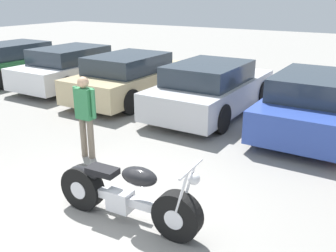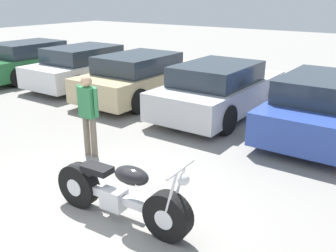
{
  "view_description": "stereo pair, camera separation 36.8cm",
  "coord_description": "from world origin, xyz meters",
  "px_view_note": "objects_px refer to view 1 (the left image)",
  "views": [
    {
      "loc": [
        3.33,
        -3.17,
        3.0
      ],
      "look_at": [
        0.15,
        2.01,
        0.85
      ],
      "focal_mm": 40.0,
      "sensor_mm": 36.0,
      "label": 1
    },
    {
      "loc": [
        3.64,
        -2.96,
        3.0
      ],
      "look_at": [
        0.15,
        2.01,
        0.85
      ],
      "focal_mm": 40.0,
      "sensor_mm": 36.0,
      "label": 2
    }
  ],
  "objects_px": {
    "parked_car_champagne": "(132,77)",
    "parked_car_blue": "(316,103)",
    "parked_car_white": "(75,67)",
    "person_standing": "(85,111)",
    "motorcycle": "(125,195)",
    "parked_car_silver": "(211,88)",
    "parked_car_green": "(18,62)"
  },
  "relations": [
    {
      "from": "parked_car_champagne",
      "to": "parked_car_blue",
      "type": "height_order",
      "value": "same"
    },
    {
      "from": "parked_car_white",
      "to": "person_standing",
      "type": "xyz_separation_m",
      "value": [
        4.46,
        -4.21,
        0.28
      ]
    },
    {
      "from": "parked_car_blue",
      "to": "parked_car_white",
      "type": "bearing_deg",
      "value": 177.78
    },
    {
      "from": "motorcycle",
      "to": "person_standing",
      "type": "relative_size",
      "value": 1.4
    },
    {
      "from": "parked_car_champagne",
      "to": "person_standing",
      "type": "relative_size",
      "value": 2.79
    },
    {
      "from": "parked_car_white",
      "to": "parked_car_champagne",
      "type": "bearing_deg",
      "value": -6.0
    },
    {
      "from": "motorcycle",
      "to": "parked_car_silver",
      "type": "distance_m",
      "value": 5.4
    },
    {
      "from": "parked_car_white",
      "to": "person_standing",
      "type": "distance_m",
      "value": 6.14
    },
    {
      "from": "parked_car_green",
      "to": "parked_car_blue",
      "type": "distance_m",
      "value": 10.46
    },
    {
      "from": "motorcycle",
      "to": "parked_car_blue",
      "type": "bearing_deg",
      "value": 74.9
    },
    {
      "from": "parked_car_green",
      "to": "person_standing",
      "type": "relative_size",
      "value": 2.79
    },
    {
      "from": "parked_car_champagne",
      "to": "parked_car_silver",
      "type": "bearing_deg",
      "value": -0.9
    },
    {
      "from": "parked_car_white",
      "to": "parked_car_silver",
      "type": "bearing_deg",
      "value": -3.46
    },
    {
      "from": "parked_car_green",
      "to": "person_standing",
      "type": "distance_m",
      "value": 8.11
    },
    {
      "from": "parked_car_silver",
      "to": "parked_car_blue",
      "type": "relative_size",
      "value": 1.0
    },
    {
      "from": "parked_car_green",
      "to": "parked_car_white",
      "type": "distance_m",
      "value": 2.63
    },
    {
      "from": "parked_car_blue",
      "to": "person_standing",
      "type": "relative_size",
      "value": 2.79
    },
    {
      "from": "parked_car_champagne",
      "to": "parked_car_green",
      "type": "bearing_deg",
      "value": 179.92
    },
    {
      "from": "parked_car_white",
      "to": "person_standing",
      "type": "height_order",
      "value": "person_standing"
    },
    {
      "from": "motorcycle",
      "to": "parked_car_blue",
      "type": "relative_size",
      "value": 0.5
    },
    {
      "from": "motorcycle",
      "to": "parked_car_white",
      "type": "height_order",
      "value": "parked_car_white"
    },
    {
      "from": "parked_car_silver",
      "to": "person_standing",
      "type": "height_order",
      "value": "person_standing"
    },
    {
      "from": "motorcycle",
      "to": "person_standing",
      "type": "distance_m",
      "value": 2.45
    },
    {
      "from": "motorcycle",
      "to": "parked_car_green",
      "type": "distance_m",
      "value": 10.49
    },
    {
      "from": "parked_car_green",
      "to": "parked_car_silver",
      "type": "xyz_separation_m",
      "value": [
        7.85,
        -0.05,
        0.0
      ]
    },
    {
      "from": "motorcycle",
      "to": "parked_car_champagne",
      "type": "relative_size",
      "value": 0.5
    },
    {
      "from": "parked_car_blue",
      "to": "motorcycle",
      "type": "bearing_deg",
      "value": -105.1
    },
    {
      "from": "motorcycle",
      "to": "parked_car_blue",
      "type": "xyz_separation_m",
      "value": [
        1.42,
        5.27,
        0.24
      ]
    },
    {
      "from": "motorcycle",
      "to": "parked_car_green",
      "type": "height_order",
      "value": "parked_car_green"
    },
    {
      "from": "parked_car_champagne",
      "to": "parked_car_blue",
      "type": "xyz_separation_m",
      "value": [
        5.23,
        -0.03,
        0.0
      ]
    },
    {
      "from": "parked_car_silver",
      "to": "person_standing",
      "type": "relative_size",
      "value": 2.79
    },
    {
      "from": "parked_car_white",
      "to": "person_standing",
      "type": "relative_size",
      "value": 2.79
    }
  ]
}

